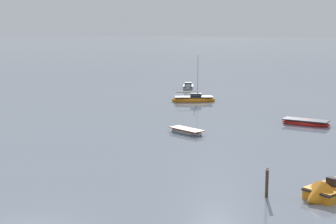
# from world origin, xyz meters

# --- Properties ---
(motorboat_moored_1) EXTENTS (4.35, 5.22, 1.75)m
(motorboat_moored_1) POSITION_xyz_m (13.68, 9.69, 0.24)
(motorboat_moored_1) COLOR orange
(motorboat_moored_1) RESTS_ON ground
(sailboat_moored_2) EXTENTS (5.88, 3.58, 6.30)m
(sailboat_moored_2) POSITION_xyz_m (-2.25, 43.50, 0.27)
(sailboat_moored_2) COLOR orange
(sailboat_moored_2) RESTS_ON ground
(rowboat_moored_1) EXTENTS (3.84, 3.05, 0.59)m
(rowboat_moored_1) POSITION_xyz_m (1.63, 24.29, 0.16)
(rowboat_moored_1) COLOR gray
(rowboat_moored_1) RESTS_ON ground
(motorboat_moored_2) EXTENTS (2.27, 4.30, 1.56)m
(motorboat_moored_2) POSITION_xyz_m (-5.96, 55.59, 0.24)
(motorboat_moored_2) COLOR gray
(motorboat_moored_2) RESTS_ON ground
(rowboat_moored_3) EXTENTS (4.92, 2.67, 0.74)m
(rowboat_moored_3) POSITION_xyz_m (11.84, 31.34, 0.20)
(rowboat_moored_3) COLOR red
(rowboat_moored_3) RESTS_ON ground
(mooring_post_near) EXTENTS (0.22, 0.22, 1.87)m
(mooring_post_near) POSITION_xyz_m (10.21, 8.65, 0.80)
(mooring_post_near) COLOR #443323
(mooring_post_near) RESTS_ON ground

